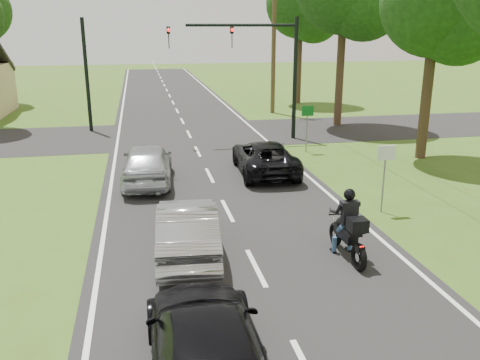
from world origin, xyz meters
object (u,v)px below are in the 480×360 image
motorcycle_rider (349,231)px  sign_green (307,118)px  silver_suv (147,163)px  dark_car_behind (207,347)px  utility_pole_far (274,34)px  silver_sedan (187,229)px  sign_white (385,162)px  traffic_signal (259,56)px  dark_suv (265,157)px

motorcycle_rider → sign_green: bearing=76.0°
silver_suv → dark_car_behind: 11.35m
motorcycle_rider → sign_green: sign_green is taller
silver_suv → utility_pole_far: utility_pole_far is taller
motorcycle_rider → silver_sedan: (-3.89, 0.96, -0.01)m
motorcycle_rider → sign_white: bearing=50.0°
motorcycle_rider → silver_sedan: bearing=165.2°
motorcycle_rider → silver_sedan: size_ratio=0.50×
traffic_signal → utility_pole_far: bearing=70.3°
utility_pole_far → sign_green: size_ratio=4.71×
silver_sedan → sign_white: size_ratio=1.97×
dark_suv → silver_suv: silver_suv is taller
dark_car_behind → utility_pole_far: utility_pole_far is taller
utility_pole_far → motorcycle_rider: bearing=-99.9°
dark_suv → sign_white: 5.68m
traffic_signal → sign_green: 4.24m
traffic_signal → utility_pole_far: size_ratio=0.64×
dark_suv → sign_green: bearing=-129.4°
dark_car_behind → sign_white: sign_white is taller
motorcycle_rider → utility_pole_far: bearing=79.2°
silver_suv → sign_white: bearing=151.6°
sign_green → silver_sedan: bearing=-122.9°
dark_suv → utility_pole_far: size_ratio=0.46×
dark_suv → sign_white: size_ratio=2.16×
silver_sedan → utility_pole_far: 22.75m
dark_suv → dark_car_behind: bearing=74.6°
utility_pole_far → sign_green: utility_pole_far is taller
silver_suv → silver_sedan: bearing=101.5°
utility_pole_far → sign_green: 11.63m
motorcycle_rider → utility_pole_far: size_ratio=0.21×
motorcycle_rider → silver_suv: (-4.71, 7.40, 0.04)m
sign_white → sign_green: bearing=88.6°
motorcycle_rider → dark_suv: 7.89m
dark_suv → silver_sedan: 7.85m
silver_suv → sign_white: 8.42m
dark_suv → traffic_signal: size_ratio=0.72×
traffic_signal → utility_pole_far: (2.86, 8.00, 0.95)m
dark_suv → traffic_signal: traffic_signal is taller
silver_sedan → dark_car_behind: 4.89m
silver_suv → sign_green: 8.09m
dark_car_behind → sign_white: (6.39, 6.81, 0.92)m
utility_pole_far → sign_white: utility_pole_far is taller
sign_green → dark_suv: bearing=-132.2°
dark_car_behind → traffic_signal: 18.84m
silver_suv → motorcycle_rider: bearing=126.7°
silver_sedan → utility_pole_far: size_ratio=0.42×
silver_sedan → silver_suv: (-0.83, 6.44, 0.05)m
dark_suv → silver_sedan: (-3.71, -6.92, 0.05)m
dark_suv → utility_pole_far: bearing=-103.2°
sign_green → traffic_signal: bearing=117.4°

